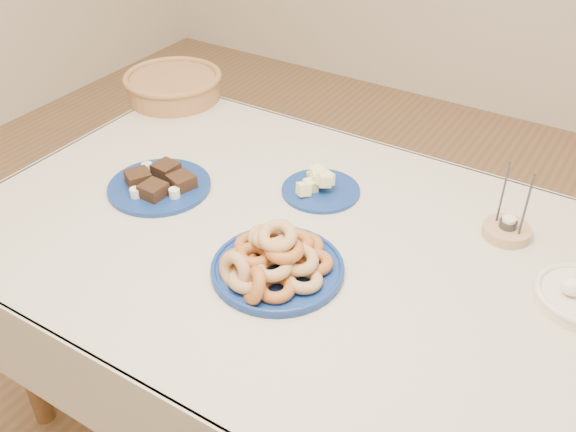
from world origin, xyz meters
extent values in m
plane|color=brown|center=(0.00, 0.00, 0.00)|extent=(5.00, 5.00, 0.00)
cylinder|color=brown|center=(-0.70, 0.40, 0.36)|extent=(0.06, 0.06, 0.72)
cylinder|color=brown|center=(-0.70, -0.40, 0.36)|extent=(0.06, 0.06, 0.72)
cube|color=beige|center=(0.00, 0.00, 0.74)|extent=(1.70, 1.10, 0.02)
cube|color=beige|center=(0.00, 0.55, 0.61)|extent=(1.70, 0.01, 0.28)
cube|color=beige|center=(-0.85, 0.00, 0.61)|extent=(0.01, 1.10, 0.28)
cylinder|color=navy|center=(0.02, -0.13, 0.76)|extent=(0.41, 0.41, 0.02)
torus|color=navy|center=(0.02, -0.13, 0.77)|extent=(0.41, 0.41, 0.01)
torus|color=#AB7647|center=(0.11, -0.16, 0.78)|extent=(0.11, 0.11, 0.04)
torus|color=brown|center=(0.10, -0.09, 0.78)|extent=(0.13, 0.13, 0.03)
torus|color=brown|center=(0.05, -0.05, 0.78)|extent=(0.12, 0.12, 0.03)
torus|color=#AB7647|center=(-0.02, -0.06, 0.78)|extent=(0.11, 0.11, 0.03)
torus|color=brown|center=(-0.06, -0.11, 0.78)|extent=(0.11, 0.11, 0.03)
torus|color=brown|center=(-0.05, -0.18, 0.78)|extent=(0.13, 0.13, 0.04)
torus|color=#AB7647|center=(0.00, -0.22, 0.78)|extent=(0.10, 0.10, 0.04)
torus|color=brown|center=(0.07, -0.21, 0.78)|extent=(0.10, 0.10, 0.04)
torus|color=#AB7647|center=(0.08, -0.13, 0.81)|extent=(0.13, 0.13, 0.04)
torus|color=brown|center=(0.04, -0.08, 0.81)|extent=(0.10, 0.10, 0.03)
torus|color=#AB7647|center=(-0.03, -0.10, 0.81)|extent=(0.11, 0.11, 0.05)
torus|color=brown|center=(-0.02, -0.17, 0.81)|extent=(0.12, 0.12, 0.03)
torus|color=#AB7647|center=(0.04, -0.18, 0.81)|extent=(0.12, 0.12, 0.05)
torus|color=brown|center=(0.05, -0.15, 0.83)|extent=(0.09, 0.09, 0.03)
torus|color=#AB7647|center=(0.00, -0.12, 0.83)|extent=(0.13, 0.13, 0.04)
torus|color=#AB7647|center=(0.03, -0.14, 0.86)|extent=(0.11, 0.12, 0.05)
torus|color=#AB7647|center=(-0.03, -0.23, 0.79)|extent=(0.10, 0.07, 0.09)
torus|color=brown|center=(0.03, -0.24, 0.79)|extent=(0.10, 0.11, 0.09)
cylinder|color=navy|center=(-0.06, 0.21, 0.76)|extent=(0.28, 0.28, 0.01)
cube|color=#EBF39A|center=(-0.08, 0.22, 0.80)|extent=(0.05, 0.04, 0.04)
cube|color=#EBF39A|center=(-0.07, 0.21, 0.80)|extent=(0.05, 0.05, 0.04)
cube|color=#EBF39A|center=(-0.06, 0.21, 0.80)|extent=(0.05, 0.05, 0.04)
cube|color=#EBF39A|center=(-0.09, 0.24, 0.78)|extent=(0.04, 0.04, 0.04)
cube|color=#EBF39A|center=(-0.06, 0.21, 0.80)|extent=(0.04, 0.05, 0.04)
cube|color=#EBF39A|center=(-0.07, 0.24, 0.78)|extent=(0.05, 0.05, 0.04)
cube|color=#EBF39A|center=(-0.06, 0.21, 0.80)|extent=(0.04, 0.05, 0.04)
cube|color=#EBF39A|center=(-0.04, 0.21, 0.80)|extent=(0.04, 0.05, 0.04)
cube|color=#EBF39A|center=(-0.06, 0.21, 0.80)|extent=(0.05, 0.05, 0.04)
cube|color=#EBF39A|center=(-0.08, 0.19, 0.78)|extent=(0.05, 0.05, 0.04)
cube|color=#EBF39A|center=(-0.04, 0.20, 0.80)|extent=(0.05, 0.05, 0.04)
cube|color=#EBF39A|center=(-0.08, 0.16, 0.78)|extent=(0.05, 0.05, 0.04)
cylinder|color=navy|center=(-0.45, -0.01, 0.76)|extent=(0.33, 0.33, 0.01)
cube|color=black|center=(-0.50, -0.04, 0.78)|extent=(0.09, 0.09, 0.04)
cube|color=black|center=(-0.42, -0.06, 0.78)|extent=(0.06, 0.06, 0.04)
cube|color=black|center=(-0.46, 0.04, 0.78)|extent=(0.07, 0.07, 0.04)
cube|color=black|center=(-0.38, 0.01, 0.78)|extent=(0.08, 0.08, 0.04)
cylinder|color=white|center=(-0.52, 0.03, 0.78)|extent=(0.03, 0.03, 0.03)
cylinder|color=white|center=(-0.46, -0.09, 0.78)|extent=(0.03, 0.03, 0.03)
cylinder|color=white|center=(-0.37, -0.03, 0.78)|extent=(0.03, 0.03, 0.03)
cylinder|color=brown|center=(-0.79, 0.46, 0.79)|extent=(0.33, 0.33, 0.08)
torus|color=brown|center=(-0.79, 0.46, 0.83)|extent=(0.35, 0.35, 0.02)
cylinder|color=tan|center=(0.43, 0.29, 0.76)|extent=(0.15, 0.15, 0.03)
cylinder|color=#3B3B40|center=(0.43, 0.29, 0.79)|extent=(0.06, 0.06, 0.02)
cylinder|color=white|center=(0.43, 0.29, 0.80)|extent=(0.04, 0.04, 0.01)
cylinder|color=#3B3B40|center=(0.40, 0.30, 0.86)|extent=(0.01, 0.01, 0.17)
cylinder|color=#3B3B40|center=(0.47, 0.27, 0.86)|extent=(0.01, 0.01, 0.17)
ellipsoid|color=white|center=(0.62, 0.11, 0.80)|extent=(0.06, 0.05, 0.04)
camera|label=1|loc=(0.65, -1.09, 1.73)|focal=40.00mm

